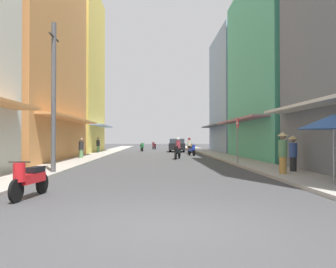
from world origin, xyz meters
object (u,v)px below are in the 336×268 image
at_px(street_sign_no_entry, 237,135).
at_px(pedestrian_midway, 283,151).
at_px(motorbike_red, 29,178).
at_px(parked_car, 177,145).
at_px(pedestrian_crossing, 293,152).
at_px(motorbike_orange, 190,147).
at_px(pedestrian_far, 98,145).
at_px(motorbike_maroon, 154,146).
at_px(motorbike_black, 178,149).
at_px(utility_pole, 54,97).
at_px(motorbike_blue, 192,150).
at_px(vendor_umbrella, 334,122).
at_px(motorbike_green, 142,147).
at_px(pedestrian_foreground, 81,149).

bearing_deg(street_sign_no_entry, pedestrian_midway, -84.24).
distance_m(motorbike_red, parked_car, 28.78).
xyz_separation_m(pedestrian_crossing, street_sign_no_entry, (-1.31, 4.29, 0.79)).
height_order(motorbike_orange, pedestrian_far, pedestrian_far).
relative_size(motorbike_maroon, parked_car, 0.42).
bearing_deg(motorbike_red, pedestrian_far, 95.93).
distance_m(motorbike_orange, motorbike_red, 24.39).
xyz_separation_m(motorbike_orange, motorbike_black, (-1.68, -7.99, 0.00)).
relative_size(pedestrian_crossing, utility_pole, 0.26).
relative_size(motorbike_blue, street_sign_no_entry, 0.67).
relative_size(motorbike_red, pedestrian_midway, 1.02).
relative_size(motorbike_black, street_sign_no_entry, 0.67).
bearing_deg(motorbike_black, pedestrian_far, 129.38).
height_order(motorbike_maroon, vendor_umbrella, vendor_umbrella).
relative_size(motorbike_green, pedestrian_far, 1.13).
distance_m(utility_pole, street_sign_no_entry, 9.83).
relative_size(motorbike_red, pedestrian_far, 1.13).
distance_m(motorbike_green, street_sign_no_entry, 21.10).
bearing_deg(parked_car, pedestrian_midway, -83.60).
height_order(motorbike_green, vendor_umbrella, vendor_umbrella).
height_order(pedestrian_far, street_sign_no_entry, street_sign_no_entry).
distance_m(pedestrian_foreground, pedestrian_crossing, 14.90).
bearing_deg(motorbike_black, pedestrian_midway, -72.78).
distance_m(motorbike_maroon, street_sign_no_entry, 27.31).
height_order(motorbike_black, utility_pole, utility_pole).
relative_size(pedestrian_foreground, street_sign_no_entry, 0.58).
bearing_deg(utility_pole, pedestrian_far, 94.45).
bearing_deg(motorbike_green, utility_pole, -96.16).
bearing_deg(motorbike_black, pedestrian_foreground, -177.41).
distance_m(motorbike_blue, street_sign_no_entry, 10.65).
bearing_deg(pedestrian_foreground, motorbike_maroon, 76.64).
bearing_deg(pedestrian_foreground, utility_pole, -83.80).
relative_size(motorbike_maroon, motorbike_black, 1.01).
height_order(motorbike_maroon, utility_pole, utility_pole).
relative_size(pedestrian_foreground, pedestrian_far, 0.97).
distance_m(motorbike_orange, street_sign_no_entry, 14.02).
height_order(parked_car, pedestrian_midway, pedestrian_midway).
height_order(pedestrian_crossing, utility_pole, utility_pole).
bearing_deg(pedestrian_foreground, motorbike_green, 75.72).
bearing_deg(motorbike_black, utility_pole, -119.89).
xyz_separation_m(motorbike_orange, motorbike_red, (-6.46, -23.52, -0.20)).
bearing_deg(motorbike_maroon, motorbike_black, -84.93).
height_order(motorbike_orange, utility_pole, utility_pole).
height_order(pedestrian_far, utility_pole, utility_pole).
bearing_deg(vendor_umbrella, pedestrian_midway, 97.59).
relative_size(motorbike_orange, pedestrian_crossing, 1.08).
relative_size(motorbike_red, motorbike_black, 1.02).
relative_size(pedestrian_foreground, vendor_umbrella, 0.68).
distance_m(motorbike_maroon, parked_car, 8.63).
xyz_separation_m(utility_pole, street_sign_no_entry, (8.75, 4.21, -1.52)).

